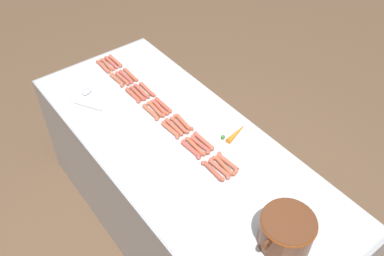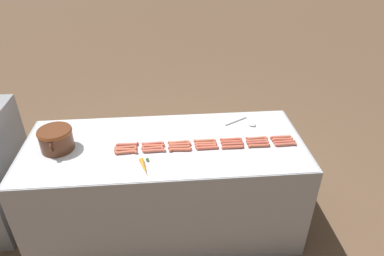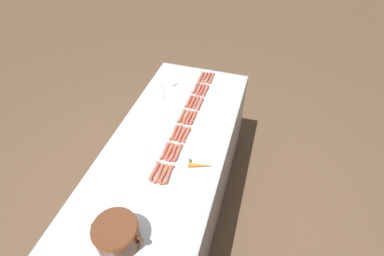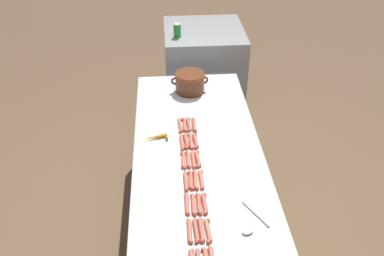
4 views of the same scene
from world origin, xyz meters
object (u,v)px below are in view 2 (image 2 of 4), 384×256
(hot_dog_9, at_px, (233,144))
(hot_dog_16, at_px, (232,142))
(hot_dog_11, at_px, (179,147))
(bean_pot, at_px, (56,138))
(hot_dog_2, at_px, (233,147))
(hot_dog_3, at_px, (207,148))
(hot_dog_0, at_px, (286,144))
(hot_dog_25, at_px, (179,142))
(hot_dog_13, at_px, (126,150))
(hot_dog_7, at_px, (284,142))
(hot_dog_18, at_px, (180,145))
(hot_dog_22, at_px, (257,138))
(hot_dog_10, at_px, (206,146))
(hot_dog_4, at_px, (180,150))
(hot_dog_1, at_px, (259,146))
(hot_dog_15, at_px, (257,141))
(carrot, at_px, (144,166))
(hot_dog_23, at_px, (231,140))
(hot_dog_5, at_px, (154,151))
(hot_dog_21, at_px, (281,137))
(hot_dog_12, at_px, (153,148))
(hot_dog_6, at_px, (126,152))
(hot_dog_26, at_px, (153,144))
(hot_dog_17, at_px, (206,143))
(hot_dog_27, at_px, (127,145))
(hot_dog_20, at_px, (126,147))
(hot_dog_14, at_px, (282,139))
(hot_dog_8, at_px, (258,143))
(hot_dog_19, at_px, (153,146))
(serving_spoon, at_px, (247,123))

(hot_dog_9, relative_size, hot_dog_16, 1.00)
(hot_dog_11, height_order, bean_pot, bean_pot)
(hot_dog_2, xyz_separation_m, hot_dog_3, (0.01, 0.18, 0.00))
(hot_dog_0, xyz_separation_m, hot_dog_25, (0.09, 0.77, 0.00))
(hot_dog_13, bearing_deg, hot_dog_16, -87.41)
(hot_dog_3, distance_m, hot_dog_7, 0.57)
(hot_dog_18, height_order, hot_dog_22, same)
(hot_dog_10, bearing_deg, hot_dog_9, -89.76)
(hot_dog_9, bearing_deg, hot_dog_4, 95.14)
(hot_dog_16, bearing_deg, hot_dog_11, 94.97)
(hot_dog_1, bearing_deg, hot_dog_10, 84.98)
(hot_dog_11, relative_size, hot_dog_15, 1.00)
(hot_dog_7, bearing_deg, carrot, 101.47)
(hot_dog_1, distance_m, hot_dog_18, 0.57)
(hot_dog_0, bearing_deg, hot_dog_23, 75.80)
(hot_dog_5, distance_m, hot_dog_21, 0.95)
(hot_dog_4, bearing_deg, hot_dog_12, 80.77)
(hot_dog_5, distance_m, hot_dog_9, 0.57)
(hot_dog_6, relative_size, hot_dog_16, 1.00)
(hot_dog_26, bearing_deg, hot_dog_12, 178.13)
(hot_dog_12, height_order, hot_dog_22, same)
(hot_dog_15, relative_size, hot_dog_17, 1.00)
(hot_dog_6, bearing_deg, hot_dog_23, -82.80)
(hot_dog_10, xyz_separation_m, hot_dog_27, (0.06, 0.57, 0.00))
(hot_dog_20, height_order, hot_dog_26, same)
(hot_dog_18, xyz_separation_m, hot_dog_26, (0.03, 0.20, 0.00))
(hot_dog_0, relative_size, hot_dog_26, 1.00)
(hot_dog_7, relative_size, hot_dog_9, 1.00)
(hot_dog_14, relative_size, bean_pot, 0.56)
(hot_dog_11, xyz_separation_m, hot_dog_20, (0.03, 0.38, 0.00))
(hot_dog_7, distance_m, hot_dog_25, 0.77)
(hot_dog_8, bearing_deg, hot_dog_19, 87.82)
(hot_dog_0, xyz_separation_m, hot_dog_6, (0.00, 1.15, 0.00))
(hot_dog_26, bearing_deg, hot_dog_21, -89.81)
(hot_dog_3, relative_size, hot_dog_21, 1.00)
(hot_dog_10, xyz_separation_m, hot_dog_18, (0.03, 0.19, 0.00))
(hot_dog_0, bearing_deg, hot_dog_3, 89.56)
(hot_dog_0, distance_m, hot_dog_18, 0.77)
(hot_dog_1, xyz_separation_m, hot_dog_27, (0.10, 0.95, 0.00))
(hot_dog_6, xyz_separation_m, hot_dog_19, (0.06, -0.19, 0.00))
(hot_dog_22, bearing_deg, hot_dog_14, -99.54)
(hot_dog_25, distance_m, serving_spoon, 0.60)
(hot_dog_20, xyz_separation_m, hot_dog_26, (0.03, -0.19, 0.00))
(hot_dog_13, distance_m, hot_dog_16, 0.77)
(hot_dog_1, bearing_deg, hot_dog_16, 70.86)
(hot_dog_0, distance_m, hot_dog_15, 0.21)
(hot_dog_5, bearing_deg, hot_dog_17, -80.86)
(hot_dog_13, distance_m, hot_dog_15, 0.96)
(carrot, bearing_deg, hot_dog_17, -61.43)
(hot_dog_21, bearing_deg, hot_dog_9, 99.33)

